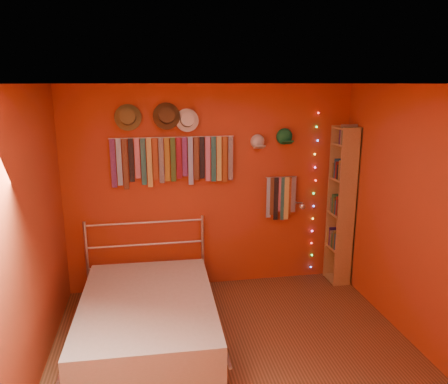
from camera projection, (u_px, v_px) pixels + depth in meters
ground at (240, 366)px, 3.97m from camera, size 3.50×3.50×0.00m
back_wall at (211, 189)px, 5.34m from camera, size 3.50×0.02×2.50m
right_wall at (429, 225)px, 3.97m from camera, size 0.02×3.50×2.50m
left_wall at (21, 250)px, 3.37m from camera, size 0.02×3.50×2.50m
ceiling at (243, 84)px, 3.36m from camera, size 3.50×3.50×0.02m
tie_rack at (173, 159)px, 5.10m from camera, size 1.45×0.03×0.60m
small_tie_rack at (281, 196)px, 5.46m from camera, size 0.40×0.03×0.56m
fedora_olive at (128, 117)px, 4.87m from camera, size 0.30×0.16×0.30m
fedora_brown at (167, 116)px, 4.94m from camera, size 0.31×0.17×0.31m
fedora_white at (187, 120)px, 5.00m from camera, size 0.27×0.15×0.27m
cap_white at (257, 142)px, 5.25m from camera, size 0.18×0.22×0.18m
cap_green at (284, 137)px, 5.29m from camera, size 0.19×0.24×0.19m
fairy_lights at (314, 193)px, 5.55m from camera, size 0.06×0.02×2.05m
reading_lamp at (301, 206)px, 5.34m from camera, size 0.07×0.31×0.09m
bookshelf at (344, 205)px, 5.47m from camera, size 0.25×0.34×2.00m
bed at (148, 316)px, 4.41m from camera, size 1.46×1.96×0.94m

